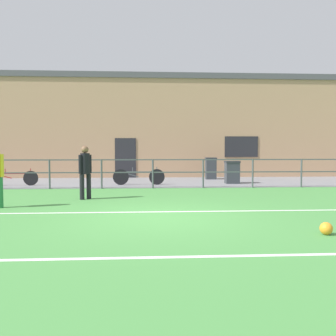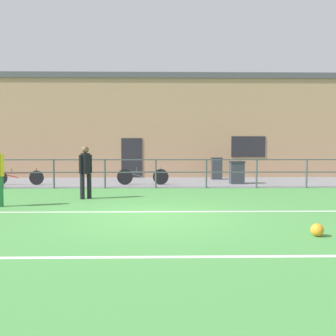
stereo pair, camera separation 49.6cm
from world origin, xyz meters
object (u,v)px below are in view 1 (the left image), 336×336
Objects in this scene: trash_bin_0 at (232,172)px; trash_bin_1 at (211,168)px; player_goalkeeper at (85,169)px; bicycle_parked_3 at (139,177)px; soccer_ball_match at (326,228)px; bicycle_parked_1 at (12,178)px.

trash_bin_1 is (-0.55, 2.24, 0.05)m from trash_bin_0.
player_goalkeeper is 4.46m from bicycle_parked_3.
player_goalkeeper is at bearing -141.74° from trash_bin_0.
player_goalkeeper reaches higher than soccer_ball_match.
trash_bin_1 is (3.56, 2.61, 0.20)m from bicycle_parked_3.
trash_bin_1 reaches higher than bicycle_parked_3.
player_goalkeeper is 5.58m from bicycle_parked_1.
bicycle_parked_1 is (-8.89, 9.14, 0.22)m from soccer_ball_match.
player_goalkeeper is 1.66× the size of trash_bin_0.
bicycle_parked_1 is at bearing -177.79° from trash_bin_0.
player_goalkeeper reaches higher than trash_bin_1.
bicycle_parked_3 is (5.28, 0.00, 0.03)m from bicycle_parked_1.
bicycle_parked_1 is at bearing 89.37° from player_goalkeeper.
trash_bin_0 is at bearing 5.03° from bicycle_parked_3.
bicycle_parked_3 is (1.58, 4.13, -0.57)m from player_goalkeeper.
bicycle_parked_3 is at bearing 0.00° from bicycle_parked_1.
trash_bin_1 is (8.84, 2.61, 0.23)m from bicycle_parked_1.
soccer_ball_match is 12.75m from bicycle_parked_1.
player_goalkeeper is at bearing -48.12° from bicycle_parked_1.
bicycle_parked_3 is 2.02× the size of trash_bin_1.
bicycle_parked_1 is at bearing 134.23° from soccer_ball_match.
bicycle_parked_1 is at bearing -180.00° from bicycle_parked_3.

